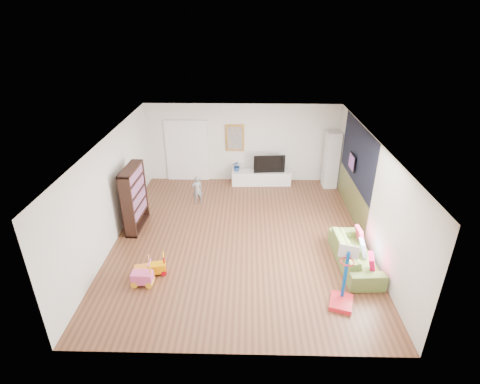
{
  "coord_description": "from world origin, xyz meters",
  "views": [
    {
      "loc": [
        0.2,
        -8.4,
        5.49
      ],
      "look_at": [
        0.0,
        0.4,
        1.15
      ],
      "focal_mm": 28.0,
      "sensor_mm": 36.0,
      "label": 1
    }
  ],
  "objects_px": {
    "media_console": "(261,177)",
    "bookshelf": "(134,198)",
    "basketball_hoop": "(345,279)",
    "sofa": "(355,254)"
  },
  "relations": [
    {
      "from": "media_console",
      "to": "basketball_hoop",
      "type": "bearing_deg",
      "value": -78.07
    },
    {
      "from": "bookshelf",
      "to": "sofa",
      "type": "height_order",
      "value": "bookshelf"
    },
    {
      "from": "bookshelf",
      "to": "media_console",
      "type": "bearing_deg",
      "value": 41.98
    },
    {
      "from": "media_console",
      "to": "basketball_hoop",
      "type": "xyz_separation_m",
      "value": [
        1.49,
        -5.86,
        0.43
      ]
    },
    {
      "from": "sofa",
      "to": "media_console",
      "type": "bearing_deg",
      "value": 21.73
    },
    {
      "from": "media_console",
      "to": "bookshelf",
      "type": "xyz_separation_m",
      "value": [
        -3.51,
        -2.92,
        0.65
      ]
    },
    {
      "from": "bookshelf",
      "to": "basketball_hoop",
      "type": "xyz_separation_m",
      "value": [
        5.0,
        -2.94,
        -0.22
      ]
    },
    {
      "from": "bookshelf",
      "to": "basketball_hoop",
      "type": "bearing_deg",
      "value": -28.27
    },
    {
      "from": "media_console",
      "to": "bookshelf",
      "type": "bearing_deg",
      "value": -142.55
    },
    {
      "from": "bookshelf",
      "to": "sofa",
      "type": "xyz_separation_m",
      "value": [
        5.6,
        -1.6,
        -0.59
      ]
    }
  ]
}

